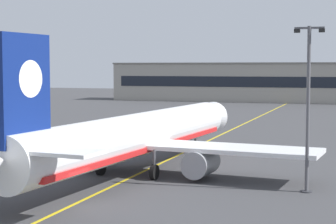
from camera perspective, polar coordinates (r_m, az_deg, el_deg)
name	(u,v)px	position (r m, az deg, el deg)	size (l,w,h in m)	color
ground_plane	(78,206)	(40.88, -8.83, -9.10)	(400.00, 400.00, 0.00)	#3D3D3F
taxiway_centreline	(193,148)	(68.58, 2.44, -3.54)	(0.30, 180.00, 0.01)	yellow
airliner_foreground	(136,136)	(51.80, -3.11, -2.40)	(32.32, 41.51, 11.65)	white
apron_lamp_post	(308,106)	(45.15, 13.53, 0.58)	(2.24, 0.90, 12.58)	#515156
terminal_building	(330,83)	(159.31, 15.57, 2.78)	(118.77, 12.40, 10.65)	#9E998E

